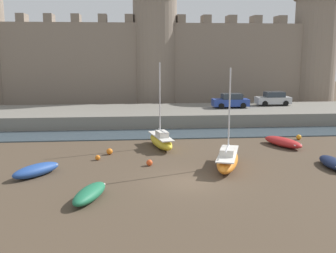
{
  "coord_description": "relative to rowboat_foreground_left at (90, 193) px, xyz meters",
  "views": [
    {
      "loc": [
        -3.15,
        -22.28,
        7.57
      ],
      "look_at": [
        -0.72,
        4.68,
        2.5
      ],
      "focal_mm": 42.0,
      "sensor_mm": 36.0,
      "label": 1
    }
  ],
  "objects": [
    {
      "name": "mooring_buoy_off_centre",
      "position": [
        3.39,
        6.07,
        -0.16
      ],
      "size": [
        0.43,
        0.43,
        0.43
      ],
      "primitive_type": "sphere",
      "color": "#E04C1E",
      "rests_on": "ground"
    },
    {
      "name": "sailboat_midflat_centre",
      "position": [
        8.57,
        5.08,
        0.24
      ],
      "size": [
        2.97,
        5.52,
        6.65
      ],
      "color": "orange",
      "rests_on": "ground"
    },
    {
      "name": "mooring_buoy_mid_mud",
      "position": [
        16.96,
        13.09,
        -0.14
      ],
      "size": [
        0.46,
        0.46,
        0.46
      ],
      "primitive_type": "sphere",
      "color": "orange",
      "rests_on": "ground"
    },
    {
      "name": "car_quay_west",
      "position": [
        13.51,
        24.08,
        1.81
      ],
      "size": [
        4.14,
        1.96,
        1.62
      ],
      "color": "#263F99",
      "rests_on": "quay_road"
    },
    {
      "name": "castle",
      "position": [
        5.48,
        34.63,
        6.65
      ],
      "size": [
        51.89,
        6.6,
        18.85
      ],
      "color": "gray",
      "rests_on": "ground"
    },
    {
      "name": "car_quay_centre_east",
      "position": [
        19.11,
        25.71,
        1.81
      ],
      "size": [
        4.14,
        1.96,
        1.62
      ],
      "color": "#B2B5B7",
      "rests_on": "quay_road"
    },
    {
      "name": "water_channel",
      "position": [
        5.48,
        16.44,
        -0.32
      ],
      "size": [
        80.0,
        4.5,
        0.1
      ],
      "primitive_type": "cube",
      "color": "#3D4C56",
      "rests_on": "ground"
    },
    {
      "name": "quay_road",
      "position": [
        5.48,
        23.69,
        0.33
      ],
      "size": [
        57.29,
        10.0,
        1.4
      ],
      "primitive_type": "cube",
      "color": "slate",
      "rests_on": "ground"
    },
    {
      "name": "sailboat_near_channel_right",
      "position": [
        4.55,
        11.18,
        0.23
      ],
      "size": [
        2.19,
        4.95,
        6.85
      ],
      "color": "yellow",
      "rests_on": "ground"
    },
    {
      "name": "mooring_buoy_near_channel",
      "position": [
        0.51,
        9.37,
        -0.14
      ],
      "size": [
        0.47,
        0.47,
        0.47
      ],
      "primitive_type": "sphere",
      "color": "orange",
      "rests_on": "ground"
    },
    {
      "name": "rowboat_foreground_right",
      "position": [
        15.63,
        4.59,
        -0.04
      ],
      "size": [
        1.46,
        3.31,
        0.64
      ],
      "color": "#141E3D",
      "rests_on": "ground"
    },
    {
      "name": "rowboat_foreground_centre",
      "position": [
        -3.75,
        4.43,
        0.02
      ],
      "size": [
        3.01,
        3.25,
        0.76
      ],
      "color": "#234793",
      "rests_on": "ground"
    },
    {
      "name": "rowboat_near_channel_left",
      "position": [
        14.6,
        10.77,
        0.01
      ],
      "size": [
        2.86,
        4.16,
        0.72
      ],
      "color": "red",
      "rests_on": "ground"
    },
    {
      "name": "rowboat_foreground_left",
      "position": [
        0.0,
        0.0,
        0.0
      ],
      "size": [
        2.08,
        3.46,
        0.71
      ],
      "color": "#1E6B47",
      "rests_on": "ground"
    },
    {
      "name": "ground_plane",
      "position": [
        5.48,
        2.49,
        -0.37
      ],
      "size": [
        160.0,
        160.0,
        0.0
      ],
      "primitive_type": "plane",
      "color": "#4C3D2D"
    },
    {
      "name": "mooring_buoy_near_shore",
      "position": [
        -0.26,
        7.84,
        -0.19
      ],
      "size": [
        0.37,
        0.37,
        0.37
      ],
      "primitive_type": "sphere",
      "color": "orange",
      "rests_on": "ground"
    }
  ]
}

